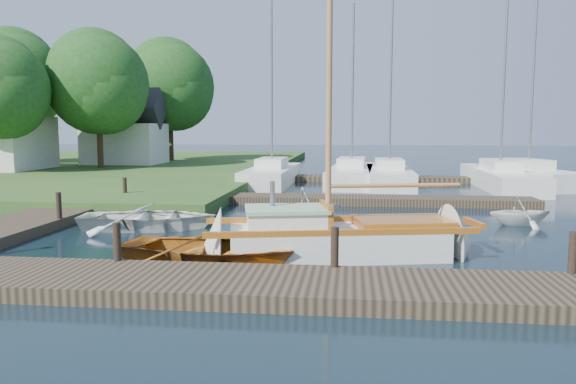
# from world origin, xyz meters

# --- Properties ---
(ground) EXTENTS (160.00, 160.00, 0.00)m
(ground) POSITION_xyz_m (0.00, 0.00, 0.00)
(ground) COLOR black
(ground) RESTS_ON ground
(near_dock) EXTENTS (18.00, 2.20, 0.30)m
(near_dock) POSITION_xyz_m (0.00, -6.00, 0.15)
(near_dock) COLOR black
(near_dock) RESTS_ON ground
(left_dock) EXTENTS (2.20, 18.00, 0.30)m
(left_dock) POSITION_xyz_m (-8.00, 2.00, 0.15)
(left_dock) COLOR black
(left_dock) RESTS_ON ground
(far_dock) EXTENTS (14.00, 1.60, 0.30)m
(far_dock) POSITION_xyz_m (2.00, 6.50, 0.15)
(far_dock) COLOR black
(far_dock) RESTS_ON ground
(pontoon) EXTENTS (30.00, 1.60, 0.30)m
(pontoon) POSITION_xyz_m (10.00, 16.00, 0.15)
(pontoon) COLOR black
(pontoon) RESTS_ON ground
(mooring_post_1) EXTENTS (0.16, 0.16, 0.80)m
(mooring_post_1) POSITION_xyz_m (-3.00, -5.00, 0.70)
(mooring_post_1) COLOR black
(mooring_post_1) RESTS_ON near_dock
(mooring_post_2) EXTENTS (0.16, 0.16, 0.80)m
(mooring_post_2) POSITION_xyz_m (1.50, -5.00, 0.70)
(mooring_post_2) COLOR black
(mooring_post_2) RESTS_ON near_dock
(mooring_post_3) EXTENTS (0.16, 0.16, 0.80)m
(mooring_post_3) POSITION_xyz_m (6.00, -5.00, 0.70)
(mooring_post_3) COLOR black
(mooring_post_3) RESTS_ON near_dock
(mooring_post_4) EXTENTS (0.16, 0.16, 0.80)m
(mooring_post_4) POSITION_xyz_m (-7.00, 0.00, 0.70)
(mooring_post_4) COLOR black
(mooring_post_4) RESTS_ON left_dock
(mooring_post_5) EXTENTS (0.16, 0.16, 0.80)m
(mooring_post_5) POSITION_xyz_m (-7.00, 5.00, 0.70)
(mooring_post_5) COLOR black
(mooring_post_5) RESTS_ON left_dock
(sailboat) EXTENTS (7.40, 3.41, 9.83)m
(sailboat) POSITION_xyz_m (1.63, -2.73, 0.34)
(sailboat) COLOR silver
(sailboat) RESTS_ON ground
(dinghy) EXTENTS (4.49, 3.53, 0.84)m
(dinghy) POSITION_xyz_m (-1.39, -3.79, 0.42)
(dinghy) COLOR #953D13
(dinghy) RESTS_ON ground
(tender_a) EXTENTS (4.41, 3.40, 0.84)m
(tender_a) POSITION_xyz_m (-4.28, 0.22, 0.42)
(tender_a) COLOR silver
(tender_a) RESTS_ON ground
(tender_b) EXTENTS (2.91, 2.73, 1.22)m
(tender_b) POSITION_xyz_m (0.38, 2.11, 0.61)
(tender_b) COLOR silver
(tender_b) RESTS_ON ground
(tender_d) EXTENTS (2.30, 2.09, 1.04)m
(tender_d) POSITION_xyz_m (7.09, 2.14, 0.52)
(tender_d) COLOR silver
(tender_d) RESTS_ON ground
(marina_boat_0) EXTENTS (2.35, 8.31, 10.03)m
(marina_boat_0) POSITION_xyz_m (-2.45, 13.88, 0.56)
(marina_boat_0) COLOR silver
(marina_boat_0) RESTS_ON ground
(marina_boat_1) EXTENTS (2.71, 8.86, 9.57)m
(marina_boat_1) POSITION_xyz_m (1.82, 14.73, 0.56)
(marina_boat_1) COLOR silver
(marina_boat_1) RESTS_ON ground
(marina_boat_2) EXTENTS (2.26, 7.75, 10.39)m
(marina_boat_2) POSITION_xyz_m (3.77, 13.83, 0.57)
(marina_boat_2) COLOR silver
(marina_boat_2) RESTS_ON ground
(marina_boat_3) EXTENTS (2.31, 9.92, 10.97)m
(marina_boat_3) POSITION_xyz_m (9.34, 13.55, 0.56)
(marina_boat_3) COLOR silver
(marina_boat_3) RESTS_ON ground
(marina_boat_4) EXTENTS (4.06, 7.67, 9.69)m
(marina_boat_4) POSITION_xyz_m (11.00, 14.46, 0.56)
(marina_boat_4) COLOR silver
(marina_boat_4) RESTS_ON ground
(house_c) EXTENTS (5.25, 4.00, 5.28)m
(house_c) POSITION_xyz_m (-14.00, 22.00, 2.58)
(house_c) COLOR beige
(house_c) RESTS_ON shore
(tree_3) EXTENTS (6.41, 6.38, 8.74)m
(tree_3) POSITION_xyz_m (-14.00, 18.05, 5.81)
(tree_3) COLOR #332114
(tree_3) RESTS_ON shore
(tree_4) EXTENTS (7.01, 7.01, 9.66)m
(tree_4) POSITION_xyz_m (-22.00, 22.05, 6.37)
(tree_4) COLOR #332114
(tree_4) RESTS_ON shore
(tree_7) EXTENTS (6.83, 6.83, 9.38)m
(tree_7) POSITION_xyz_m (-12.00, 26.05, 6.20)
(tree_7) COLOR #332114
(tree_7) RESTS_ON shore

